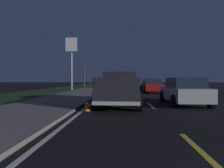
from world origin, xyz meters
name	(u,v)px	position (x,y,z in m)	size (l,w,h in m)	color
ground	(133,90)	(27.00, 0.00, 0.00)	(144.00, 144.00, 0.00)	black
sidewalk_shoulder	(94,89)	(27.00, 5.70, 0.06)	(108.00, 4.00, 0.12)	slate
grass_verge	(59,89)	(27.00, 10.70, 0.00)	(108.00, 6.00, 0.01)	#1E3819
lane_markings	(116,89)	(28.49, 2.55, 0.00)	(108.00, 3.54, 0.01)	yellow
pickup_truck	(119,88)	(9.91, 1.75, 0.98)	(5.48, 2.39, 1.87)	#232328
sedan_black	(121,84)	(29.41, 1.82, 0.78)	(4.41, 2.03, 1.54)	black
sedan_green	(140,83)	(38.37, -1.98, 0.78)	(4.44, 2.08, 1.54)	#14592D
sedan_silver	(184,91)	(10.52, -1.93, 0.78)	(4.41, 2.03, 1.54)	#B2B5BA
sedan_red	(151,85)	(20.49, -1.56, 0.78)	(4.43, 2.07, 1.54)	maroon
gas_price_sign	(71,50)	(25.80, 8.58, 5.53)	(0.27, 1.90, 7.33)	#99999E
bare_tree_far	(84,75)	(38.89, 9.45, 2.40)	(2.31, 1.12, 4.71)	#423323
traffic_cone_near	(87,105)	(7.79, 3.15, 0.28)	(0.36, 0.36, 0.58)	black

